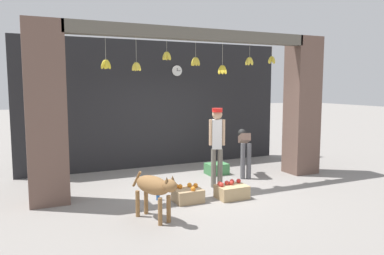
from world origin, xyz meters
name	(u,v)px	position (x,y,z in m)	size (l,w,h in m)	color
ground_plane	(199,189)	(0.00, 0.00, 0.00)	(60.00, 60.00, 0.00)	gray
shop_back_wall	(159,104)	(0.00, 2.53, 1.67)	(7.22, 0.12, 3.34)	#232326
shop_pillar_left	(46,114)	(-2.96, 0.30, 1.67)	(0.70, 0.60, 3.34)	brown
shop_pillar_right	(302,106)	(2.96, 0.30, 1.67)	(0.70, 0.60, 3.34)	brown
storefront_awning	(197,37)	(0.01, 0.12, 3.17)	(5.32, 0.30, 0.94)	#5B564C
dog	(155,187)	(-1.46, -1.37, 0.55)	(0.57, 1.05, 0.79)	olive
shopkeeper	(217,141)	(0.40, -0.04, 1.01)	(0.32, 0.31, 1.70)	#6B665B
worker_stooping	(244,146)	(1.45, 0.53, 0.73)	(0.49, 0.81, 1.10)	#56565B
fruit_crate_oranges	(188,195)	(-0.58, -0.71, 0.13)	(0.52, 0.43, 0.33)	tan
fruit_crate_apples	(232,191)	(0.29, -0.86, 0.14)	(0.58, 0.43, 0.34)	tan
produce_box_green	(217,169)	(0.96, 1.00, 0.13)	(0.51, 0.42, 0.27)	#42844C
water_bottle	(158,194)	(-1.06, -0.37, 0.11)	(0.07, 0.07, 0.24)	#2D60AD
wall_clock	(177,71)	(0.51, 2.46, 2.57)	(0.30, 0.03, 0.30)	black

